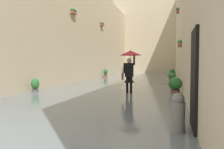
% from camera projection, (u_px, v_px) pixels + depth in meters
% --- Properties ---
extents(ground_plane, '(74.65, 74.65, 0.00)m').
position_uv_depth(ground_plane, '(131.00, 82.00, 17.76)').
color(ground_plane, '#605B56').
extents(flood_water, '(7.97, 35.86, 0.11)m').
position_uv_depth(flood_water, '(131.00, 81.00, 17.76)').
color(flood_water, slate).
rests_on(flood_water, ground_plane).
extents(building_facade_left, '(2.04, 33.86, 10.48)m').
position_uv_depth(building_facade_left, '(192.00, 12.00, 16.34)').
color(building_facade_left, beige).
rests_on(building_facade_left, ground_plane).
extents(building_facade_right, '(2.04, 33.86, 8.50)m').
position_uv_depth(building_facade_right, '(78.00, 30.00, 18.70)').
color(building_facade_right, beige).
rests_on(building_facade_right, ground_plane).
extents(building_facade_far, '(10.77, 1.80, 13.24)m').
position_uv_depth(building_facade_far, '(150.00, 28.00, 32.71)').
color(building_facade_far, beige).
rests_on(building_facade_far, ground_plane).
extents(person_wading, '(1.04, 1.04, 2.15)m').
position_uv_depth(person_wading, '(130.00, 63.00, 10.46)').
color(person_wading, black).
rests_on(person_wading, ground_plane).
extents(potted_plant_near_left, '(0.62, 0.62, 0.84)m').
position_uv_depth(potted_plant_near_left, '(175.00, 85.00, 10.53)').
color(potted_plant_near_left, brown).
rests_on(potted_plant_near_left, ground_plane).
extents(potted_plant_mid_right, '(0.41, 0.41, 0.94)m').
position_uv_depth(potted_plant_mid_right, '(106.00, 73.00, 22.16)').
color(potted_plant_mid_right, brown).
rests_on(potted_plant_mid_right, ground_plane).
extents(potted_plant_mid_left, '(0.50, 0.50, 1.01)m').
position_uv_depth(potted_plant_mid_left, '(172.00, 74.00, 19.27)').
color(potted_plant_mid_left, '#66605B').
rests_on(potted_plant_mid_left, ground_plane).
extents(potted_plant_near_right, '(0.38, 0.38, 0.79)m').
position_uv_depth(potted_plant_near_right, '(35.00, 86.00, 10.68)').
color(potted_plant_near_right, '#66605B').
rests_on(potted_plant_near_right, ground_plane).
extents(potted_plant_far_left, '(0.66, 0.66, 0.76)m').
position_uv_depth(potted_plant_far_left, '(172.00, 76.00, 17.89)').
color(potted_plant_far_left, brown).
rests_on(potted_plant_far_left, ground_plane).
extents(mooring_bollard, '(0.28, 0.28, 0.90)m').
position_uv_depth(mooring_bollard, '(178.00, 115.00, 4.52)').
color(mooring_bollard, gray).
rests_on(mooring_bollard, ground_plane).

